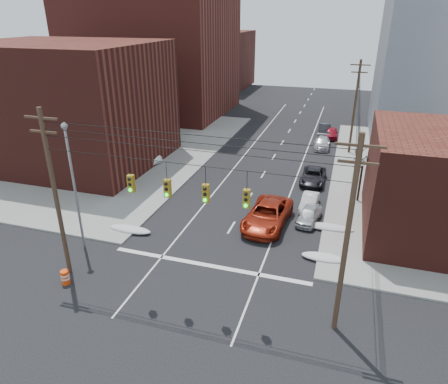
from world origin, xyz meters
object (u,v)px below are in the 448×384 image
Objects in this scene: parked_car_c at (313,176)px; lot_car_a at (146,156)px; lot_car_c at (112,156)px; lot_car_d at (117,142)px; parked_car_e at (331,133)px; lot_car_b at (160,139)px; parked_car_f at (324,130)px; red_pickup at (267,215)px; parked_car_d at (322,143)px; parked_car_a at (309,215)px; construction_barrel at (65,277)px; parked_car_b at (309,202)px.

parked_car_c is 1.23× the size of lot_car_a.
lot_car_c is 1.14× the size of lot_car_d.
lot_car_b reaches higher than parked_car_e.
parked_car_f is at bearing -77.68° from lot_car_b.
lot_car_a reaches higher than parked_car_c.
parked_car_c is 0.92× the size of lot_car_b.
red_pickup is at bearing -150.54° from lot_car_b.
parked_car_c is 22.47m from lot_car_c.
lot_car_c reaches higher than parked_car_d.
red_pickup is at bearing -145.85° from parked_car_a.
parked_car_e reaches higher than parked_car_a.
lot_car_c reaches higher than lot_car_a.
parked_car_c is at bearing -96.42° from parked_car_e.
lot_car_c is (-3.56, -1.38, 0.04)m from lot_car_a.
parked_car_c is 1.08× the size of parked_car_f.
parked_car_d is at bearing -92.64° from lot_car_b.
lot_car_d is at bearing -152.48° from parked_car_f.
construction_barrel is (-13.17, -33.26, -0.18)m from parked_car_d.
red_pickup reaches higher than parked_car_a.
lot_car_c is (-2.23, -7.87, -0.04)m from lot_car_b.
lot_car_a is (-19.64, -16.54, 0.11)m from parked_car_e.
lot_car_a is (-18.60, -17.59, 0.06)m from parked_car_f.
lot_car_a is (-19.42, 8.77, 0.17)m from parked_car_a.
parked_car_d is at bearing -70.31° from lot_car_d.
parked_car_d is (2.53, 21.91, -0.25)m from red_pickup.
lot_car_d is (-24.81, 3.93, 0.19)m from parked_car_c.
parked_car_d reaches higher than parked_car_b.
lot_car_d is (-4.61, -2.81, -0.02)m from lot_car_b.
parked_car_a is 20.35m from parked_car_d.
parked_car_c is 1.20× the size of parked_car_e.
parked_car_e is (0.84, 4.97, 0.04)m from parked_car_d.
parked_car_e reaches higher than parked_car_d.
lot_car_c is at bearing 147.37° from lot_car_b.
parked_car_e reaches higher than parked_car_b.
lot_car_c is (-22.98, 7.39, 0.21)m from parked_car_a.
parked_car_d is 20.75m from lot_car_b.
red_pickup reaches higher than parked_car_b.
parked_car_a is at bearing -81.35° from parked_car_b.
parked_car_f is at bearing -27.43° from lot_car_a.
lot_car_d is (-25.09, 9.95, 0.27)m from parked_car_b.
parked_car_c is 1.08× the size of parked_car_d.
parked_car_b is 22.80m from parked_car_e.
parked_car_f is at bearing 71.73° from construction_barrel.
red_pickup is 1.35× the size of lot_car_c.
parked_car_a is 21.31m from lot_car_a.
parked_car_f is at bearing 90.50° from parked_car_d.
lot_car_b is 1.26× the size of lot_car_d.
lot_car_c is (-22.72, 4.88, 0.25)m from parked_car_b.
lot_car_c is at bearing 169.88° from parked_car_a.
parked_car_f reaches higher than parked_car_b.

